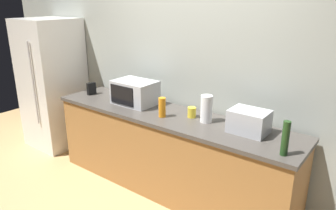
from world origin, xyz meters
TOP-DOWN VIEW (x-y plane):
  - ground_plane at (0.00, 0.00)m, footprint 8.00×8.00m
  - back_wall at (0.00, 0.81)m, footprint 6.40×0.10m
  - counter_run at (0.00, 0.40)m, footprint 2.84×0.64m
  - refrigerator at (-2.05, 0.40)m, footprint 0.72×0.73m
  - microwave at (-0.51, 0.45)m, footprint 0.48×0.35m
  - toaster_oven at (0.87, 0.46)m, footprint 0.34×0.26m
  - paper_towel_roll at (0.43, 0.45)m, footprint 0.12×0.12m
  - cordless_phone at (-1.20, 0.39)m, footprint 0.06×0.11m
  - bottle_dish_soap at (-0.00, 0.30)m, footprint 0.07×0.07m
  - bottle_wine at (1.27, 0.21)m, footprint 0.06×0.06m
  - mug_yellow at (0.25, 0.47)m, footprint 0.09×0.09m

SIDE VIEW (x-z plane):
  - ground_plane at x=0.00m, z-range 0.00..0.00m
  - counter_run at x=0.00m, z-range 0.00..0.90m
  - refrigerator at x=-2.05m, z-range 0.00..1.80m
  - mug_yellow at x=0.25m, z-range 0.90..1.01m
  - cordless_phone at x=-1.20m, z-range 0.90..1.05m
  - bottle_dish_soap at x=0.00m, z-range 0.90..1.10m
  - toaster_oven at x=0.87m, z-range 0.90..1.11m
  - microwave at x=-0.51m, z-range 0.90..1.17m
  - paper_towel_roll at x=0.43m, z-range 0.90..1.17m
  - bottle_wine at x=1.27m, z-range 0.90..1.18m
  - back_wall at x=0.00m, z-range 0.00..2.70m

